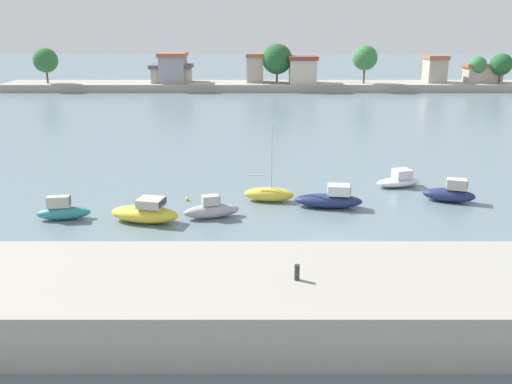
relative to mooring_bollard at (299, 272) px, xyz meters
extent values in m
plane|color=slate|center=(2.98, 7.75, -2.60)|extent=(400.00, 400.00, 0.00)
cube|color=#9E998C|center=(2.98, 0.47, -1.47)|extent=(66.18, 7.15, 2.27)
cylinder|color=#2D2D33|center=(0.00, 0.00, 0.00)|extent=(0.22, 0.22, 0.67)
ellipsoid|color=teal|center=(-14.21, 13.18, -2.18)|extent=(3.54, 1.51, 0.85)
cube|color=#BCB2A3|center=(-14.45, 13.14, -1.38)|extent=(1.50, 0.80, 0.74)
cube|color=black|center=(-13.74, 13.24, -1.31)|extent=(0.16, 0.54, 0.52)
ellipsoid|color=yellow|center=(-8.83, 12.71, -2.07)|extent=(4.78, 2.65, 1.07)
cube|color=#BCB2A3|center=(-8.36, 12.61, -1.26)|extent=(1.81, 1.68, 0.55)
cube|color=black|center=(-7.59, 12.45, -1.20)|extent=(0.33, 1.24, 0.39)
ellipsoid|color=#9E9EA3|center=(-4.58, 13.50, -2.14)|extent=(3.87, 2.06, 0.92)
cube|color=#BCB2A3|center=(-4.64, 13.48, -1.38)|extent=(1.24, 0.96, 0.62)
cube|color=black|center=(-4.11, 13.63, -1.31)|extent=(0.24, 0.62, 0.43)
ellipsoid|color=yellow|center=(-0.74, 16.94, -2.10)|extent=(3.69, 1.61, 1.00)
cylinder|color=silver|center=(-0.57, 16.92, 0.69)|extent=(0.10, 0.10, 4.58)
cylinder|color=#B7B7BC|center=(-1.54, 17.03, -0.71)|extent=(1.61, 0.26, 0.08)
ellipsoid|color=navy|center=(3.35, 15.61, -2.13)|extent=(4.82, 2.07, 0.94)
cube|color=silver|center=(4.03, 15.54, -1.32)|extent=(1.61, 1.20, 0.70)
cube|color=black|center=(4.78, 15.46, -1.25)|extent=(0.18, 0.94, 0.49)
ellipsoid|color=white|center=(9.47, 20.52, -2.25)|extent=(3.86, 2.28, 0.71)
cube|color=silver|center=(9.72, 20.59, -1.56)|extent=(1.48, 1.40, 0.67)
cube|color=black|center=(10.32, 20.74, -1.49)|extent=(0.33, 1.00, 0.47)
ellipsoid|color=navy|center=(12.16, 16.87, -2.12)|extent=(3.84, 2.35, 0.97)
cube|color=#BCB2A3|center=(12.58, 16.74, -1.27)|extent=(1.56, 1.26, 0.73)
cube|color=black|center=(13.23, 16.55, -1.20)|extent=(0.31, 0.80, 0.51)
sphere|color=yellow|center=(-6.63, 17.02, -2.47)|extent=(0.26, 0.26, 0.26)
cube|color=#9E998C|center=(2.98, 83.55, -1.91)|extent=(103.46, 9.00, 1.39)
cube|color=#B2A38E|center=(-17.58, 84.07, 0.09)|extent=(6.98, 5.88, 2.62)
cube|color=#565156|center=(-17.58, 84.07, 1.75)|extent=(7.68, 6.46, 0.70)
cube|color=#99939E|center=(-17.16, 83.22, 1.16)|extent=(4.63, 5.51, 4.76)
cube|color=#995B42|center=(-17.16, 83.22, 3.89)|extent=(5.09, 6.06, 0.70)
cube|color=#B2A38E|center=(-1.86, 84.46, 1.07)|extent=(3.09, 4.24, 4.57)
cube|color=#995B42|center=(-1.86, 84.46, 3.71)|extent=(3.40, 4.67, 0.70)
cube|color=beige|center=(6.97, 82.47, 0.90)|extent=(4.87, 5.09, 4.23)
cube|color=brown|center=(6.97, 82.47, 3.36)|extent=(5.35, 5.60, 0.70)
cube|color=#B2A38E|center=(32.03, 83.95, 0.91)|extent=(3.46, 4.51, 4.26)
cube|color=#995B42|center=(32.03, 83.95, 3.39)|extent=(3.81, 4.96, 0.70)
cube|color=#B2A38E|center=(40.97, 83.54, 0.17)|extent=(6.45, 3.41, 2.77)
cube|color=#995B42|center=(40.97, 83.54, 1.90)|extent=(7.09, 3.76, 0.70)
cylinder|color=brown|center=(39.44, 82.72, -0.27)|extent=(0.36, 0.36, 1.90)
sphere|color=#387A3D|center=(39.44, 82.72, 2.02)|extent=(3.35, 3.35, 3.35)
cylinder|color=brown|center=(2.25, 83.10, -0.16)|extent=(0.36, 0.36, 2.11)
sphere|color=#235B2D|center=(2.25, 83.10, 3.12)|extent=(5.58, 5.58, 5.58)
cylinder|color=brown|center=(18.33, 81.88, 0.19)|extent=(0.36, 0.36, 2.81)
sphere|color=#387A3D|center=(18.33, 81.88, 3.41)|extent=(4.54, 4.54, 4.54)
cylinder|color=brown|center=(43.47, 81.88, -0.30)|extent=(0.36, 0.36, 1.84)
sphere|color=#235B2D|center=(43.47, 81.88, 2.23)|extent=(4.03, 4.03, 4.03)
cylinder|color=brown|center=(-40.35, 81.86, -0.02)|extent=(0.36, 0.36, 2.40)
sphere|color=#2D6B33|center=(-40.35, 81.86, 2.98)|extent=(4.48, 4.48, 4.48)
camera|label=1|loc=(-1.67, -19.96, 9.73)|focal=37.94mm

